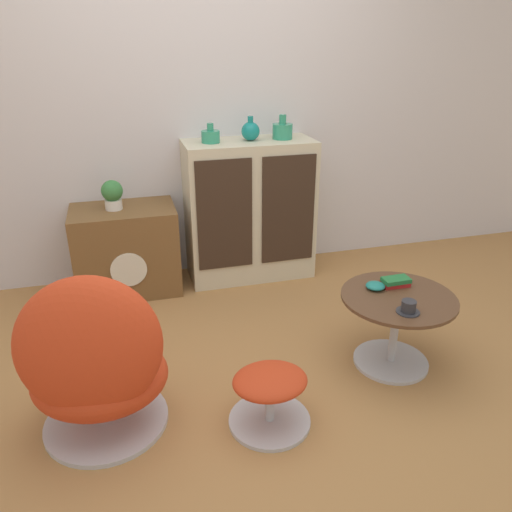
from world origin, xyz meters
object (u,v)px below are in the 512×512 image
at_px(bowl, 375,286).
at_px(sideboard, 250,210).
at_px(vase_inner_left, 250,131).
at_px(book_stack, 396,282).
at_px(teacup, 408,308).
at_px(ottoman, 270,391).
at_px(tv_console, 127,250).
at_px(potted_plant, 112,194).
at_px(coffee_table, 396,321).
at_px(egg_chair, 96,365).
at_px(vase_leftmost, 211,136).
at_px(vase_inner_right, 282,131).

bearing_deg(bowl, sideboard, 107.47).
xyz_separation_m(vase_inner_left, book_stack, (0.49, -1.21, -0.63)).
bearing_deg(teacup, sideboard, 105.76).
relative_size(ottoman, teacup, 3.32).
bearing_deg(tv_console, book_stack, -40.34).
xyz_separation_m(sideboard, teacup, (0.42, -1.48, -0.06)).
height_order(ottoman, potted_plant, potted_plant).
bearing_deg(coffee_table, vase_inner_left, 108.80).
bearing_deg(ottoman, tv_console, 109.92).
bearing_deg(egg_chair, ottoman, -11.31).
relative_size(coffee_table, potted_plant, 3.05).
bearing_deg(potted_plant, bowl, -41.96).
height_order(tv_console, vase_leftmost, vase_leftmost).
bearing_deg(tv_console, teacup, -48.07).
bearing_deg(sideboard, ottoman, -101.59).
xyz_separation_m(tv_console, book_stack, (1.40, -1.19, 0.14)).
height_order(sideboard, teacup, sideboard).
distance_m(sideboard, vase_leftmost, 0.61).
xyz_separation_m(vase_inner_left, vase_inner_right, (0.23, 0.00, -0.01)).
bearing_deg(tv_console, vase_inner_right, 1.21).
distance_m(sideboard, bowl, 1.27).
bearing_deg(coffee_table, book_stack, 69.51).
relative_size(ottoman, vase_inner_left, 2.36).
height_order(vase_leftmost, vase_inner_left, vase_inner_left).
xyz_separation_m(sideboard, bowl, (0.38, -1.21, -0.07)).
height_order(vase_inner_right, teacup, vase_inner_right).
relative_size(sideboard, bowl, 9.78).
height_order(vase_inner_right, book_stack, vase_inner_right).
bearing_deg(vase_inner_left, teacup, -74.68).
bearing_deg(vase_leftmost, vase_inner_right, 0.00).
height_order(book_stack, bowl, book_stack).
bearing_deg(potted_plant, ottoman, -68.48).
bearing_deg(potted_plant, coffee_table, -42.78).
bearing_deg(bowl, book_stack, 1.64).
height_order(sideboard, tv_console, sideboard).
relative_size(vase_leftmost, vase_inner_left, 0.79).
relative_size(ottoman, vase_inner_right, 2.33).
bearing_deg(coffee_table, vase_inner_right, 99.46).
xyz_separation_m(teacup, bowl, (-0.04, 0.27, -0.01)).
relative_size(tv_console, bowl, 6.74).
bearing_deg(coffee_table, ottoman, -161.20).
height_order(potted_plant, teacup, potted_plant).
bearing_deg(book_stack, vase_leftmost, 122.48).
distance_m(egg_chair, book_stack, 1.59).
height_order(ottoman, vase_inner_left, vase_inner_left).
distance_m(ottoman, coffee_table, 0.84).
height_order(vase_leftmost, book_stack, vase_leftmost).
distance_m(sideboard, ottoman, 1.65).
height_order(coffee_table, bowl, bowl).
bearing_deg(sideboard, teacup, -74.24).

